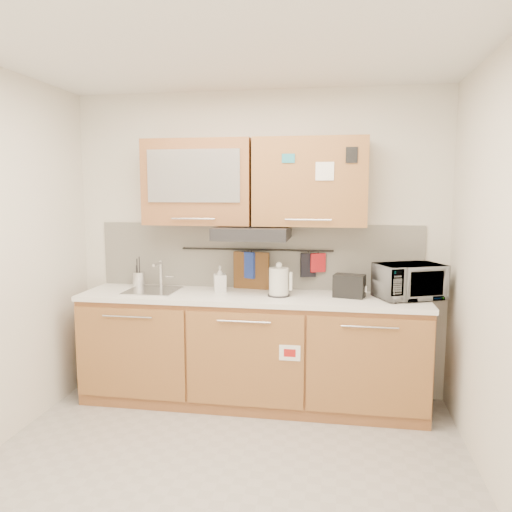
% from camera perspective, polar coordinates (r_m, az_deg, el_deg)
% --- Properties ---
extents(floor, '(3.20, 3.20, 0.00)m').
position_cam_1_polar(floor, '(3.33, -4.41, -24.48)').
color(floor, '#9E9993').
rests_on(floor, ground).
extents(ceiling, '(3.20, 3.20, 0.00)m').
position_cam_1_polar(ceiling, '(2.95, -4.96, 23.95)').
color(ceiling, white).
rests_on(ceiling, wall_back).
extents(wall_back, '(3.20, 0.00, 3.20)m').
position_cam_1_polar(wall_back, '(4.32, 0.14, 1.33)').
color(wall_back, silver).
rests_on(wall_back, ground).
extents(base_cabinet, '(2.80, 0.64, 0.88)m').
position_cam_1_polar(base_cabinet, '(4.22, -0.55, -11.29)').
color(base_cabinet, '#A26739').
rests_on(base_cabinet, floor).
extents(countertop, '(2.82, 0.62, 0.04)m').
position_cam_1_polar(countertop, '(4.08, -0.56, -4.72)').
color(countertop, white).
rests_on(countertop, base_cabinet).
extents(backsplash, '(2.80, 0.02, 0.56)m').
position_cam_1_polar(backsplash, '(4.32, 0.11, -0.01)').
color(backsplash, silver).
rests_on(backsplash, countertop).
extents(upper_cabinets, '(1.82, 0.37, 0.70)m').
position_cam_1_polar(upper_cabinets, '(4.13, -0.32, 8.42)').
color(upper_cabinets, '#A26739').
rests_on(upper_cabinets, wall_back).
extents(range_hood, '(0.60, 0.46, 0.10)m').
position_cam_1_polar(range_hood, '(4.07, -0.42, 2.64)').
color(range_hood, black).
rests_on(range_hood, upper_cabinets).
extents(sink, '(0.42, 0.40, 0.26)m').
position_cam_1_polar(sink, '(4.32, -11.70, -3.87)').
color(sink, silver).
rests_on(sink, countertop).
extents(utensil_rail, '(1.30, 0.02, 0.02)m').
position_cam_1_polar(utensil_rail, '(4.28, 0.03, 0.73)').
color(utensil_rail, black).
rests_on(utensil_rail, backsplash).
extents(utensil_crock, '(0.13, 0.13, 0.27)m').
position_cam_1_polar(utensil_crock, '(4.50, -13.23, -2.61)').
color(utensil_crock, silver).
rests_on(utensil_crock, countertop).
extents(kettle, '(0.20, 0.18, 0.28)m').
position_cam_1_polar(kettle, '(4.02, 2.64, -3.05)').
color(kettle, silver).
rests_on(kettle, countertop).
extents(toaster, '(0.27, 0.19, 0.18)m').
position_cam_1_polar(toaster, '(4.04, 10.61, -3.35)').
color(toaster, black).
rests_on(toaster, countertop).
extents(microwave, '(0.59, 0.51, 0.27)m').
position_cam_1_polar(microwave, '(4.10, 17.11, -2.78)').
color(microwave, '#999999').
rests_on(microwave, countertop).
extents(soap_bottle, '(0.13, 0.13, 0.22)m').
position_cam_1_polar(soap_bottle, '(4.19, -4.14, -2.62)').
color(soap_bottle, '#999999').
rests_on(soap_bottle, countertop).
extents(cutting_board, '(0.32, 0.06, 0.39)m').
position_cam_1_polar(cutting_board, '(4.30, -0.55, -2.12)').
color(cutting_board, brown).
rests_on(cutting_board, utensil_rail).
extents(oven_mitt, '(0.14, 0.09, 0.23)m').
position_cam_1_polar(oven_mitt, '(4.29, -0.95, -1.04)').
color(oven_mitt, '#203795').
rests_on(oven_mitt, utensil_rail).
extents(dark_pouch, '(0.13, 0.07, 0.20)m').
position_cam_1_polar(dark_pouch, '(4.23, 5.98, -1.04)').
color(dark_pouch, black).
rests_on(dark_pouch, utensil_rail).
extents(pot_holder, '(0.13, 0.07, 0.16)m').
position_cam_1_polar(pot_holder, '(4.22, 7.10, -0.77)').
color(pot_holder, '#AA161C').
rests_on(pot_holder, utensil_rail).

